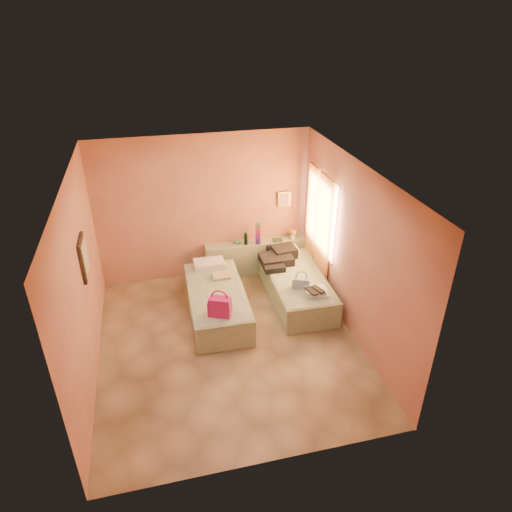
{
  "coord_description": "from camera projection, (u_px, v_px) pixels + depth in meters",
  "views": [
    {
      "loc": [
        -0.93,
        -5.66,
        4.74
      ],
      "look_at": [
        0.66,
        0.85,
        1.04
      ],
      "focal_mm": 32.0,
      "sensor_mm": 36.0,
      "label": 1
    }
  ],
  "objects": [
    {
      "name": "magenta_handbag",
      "position": [
        220.0,
        306.0,
        7.03
      ],
      "size": [
        0.4,
        0.32,
        0.33
      ],
      "primitive_type": "cube",
      "rotation": [
        0.0,
        0.0,
        -0.41
      ],
      "color": "#B6166B",
      "rests_on": "bed_left"
    },
    {
      "name": "green_book",
      "position": [
        277.0,
        240.0,
        9.01
      ],
      "size": [
        0.2,
        0.15,
        0.03
      ],
      "primitive_type": "cube",
      "rotation": [
        0.0,
        0.0,
        -0.07
      ],
      "color": "#213E2B",
      "rests_on": "headboard_ledge"
    },
    {
      "name": "headboard_ledge",
      "position": [
        257.0,
        256.0,
        9.13
      ],
      "size": [
        2.05,
        0.3,
        0.65
      ],
      "primitive_type": "cube",
      "color": "#99A386",
      "rests_on": "ground"
    },
    {
      "name": "room_walls",
      "position": [
        232.0,
        225.0,
        6.96
      ],
      "size": [
        4.02,
        4.51,
        2.81
      ],
      "color": "tan",
      "rests_on": "ground"
    },
    {
      "name": "bed_right",
      "position": [
        296.0,
        287.0,
        8.26
      ],
      "size": [
        0.94,
        2.02,
        0.5
      ],
      "primitive_type": "cube",
      "rotation": [
        0.0,
        0.0,
        -0.02
      ],
      "color": "#A3BC98",
      "rests_on": "ground"
    },
    {
      "name": "sandal_pair",
      "position": [
        315.0,
        290.0,
        7.51
      ],
      "size": [
        0.26,
        0.31,
        0.03
      ],
      "primitive_type": "cube",
      "rotation": [
        0.0,
        0.0,
        0.26
      ],
      "color": "black",
      "rests_on": "towel_stack"
    },
    {
      "name": "bed_left",
      "position": [
        217.0,
        302.0,
        7.85
      ],
      "size": [
        0.94,
        2.02,
        0.5
      ],
      "primitive_type": "cube",
      "rotation": [
        0.0,
        0.0,
        -0.02
      ],
      "color": "#A3BC98",
      "rests_on": "ground"
    },
    {
      "name": "water_bottle",
      "position": [
        246.0,
        239.0,
        8.81
      ],
      "size": [
        0.09,
        0.09,
        0.24
      ],
      "primitive_type": "cylinder",
      "rotation": [
        0.0,
        0.0,
        -0.31
      ],
      "color": "black",
      "rests_on": "headboard_ledge"
    },
    {
      "name": "blue_handbag",
      "position": [
        301.0,
        283.0,
        7.74
      ],
      "size": [
        0.32,
        0.22,
        0.19
      ],
      "primitive_type": "cube",
      "rotation": [
        0.0,
        0.0,
        -0.37
      ],
      "color": "#41649D",
      "rests_on": "bed_right"
    },
    {
      "name": "small_dish",
      "position": [
        237.0,
        242.0,
        8.93
      ],
      "size": [
        0.16,
        0.16,
        0.03
      ],
      "primitive_type": "cylinder",
      "rotation": [
        0.0,
        0.0,
        -0.22
      ],
      "color": "#4C8B5C",
      "rests_on": "headboard_ledge"
    },
    {
      "name": "ground",
      "position": [
        229.0,
        342.0,
        7.3
      ],
      "size": [
        4.5,
        4.5,
        0.0
      ],
      "primitive_type": "plane",
      "color": "tan",
      "rests_on": "ground"
    },
    {
      "name": "towel_stack",
      "position": [
        317.0,
        292.0,
        7.6
      ],
      "size": [
        0.41,
        0.37,
        0.1
      ],
      "primitive_type": "cube",
      "rotation": [
        0.0,
        0.0,
        -0.23
      ],
      "color": "white",
      "rests_on": "bed_right"
    },
    {
      "name": "rainbow_box",
      "position": [
        258.0,
        233.0,
        8.8
      ],
      "size": [
        0.13,
        0.13,
        0.44
      ],
      "primitive_type": "cube",
      "rotation": [
        0.0,
        0.0,
        -0.38
      ],
      "color": "#B6166B",
      "rests_on": "headboard_ledge"
    },
    {
      "name": "clothes_pile",
      "position": [
        279.0,
        258.0,
        8.5
      ],
      "size": [
        0.68,
        0.68,
        0.19
      ],
      "primitive_type": "cube",
      "rotation": [
        0.0,
        0.0,
        0.05
      ],
      "color": "black",
      "rests_on": "bed_right"
    },
    {
      "name": "khaki_garment",
      "position": [
        221.0,
        276.0,
        8.08
      ],
      "size": [
        0.32,
        0.25,
        0.05
      ],
      "primitive_type": "cube",
      "rotation": [
        0.0,
        0.0,
        -0.02
      ],
      "color": "tan",
      "rests_on": "bed_left"
    },
    {
      "name": "flower_vase",
      "position": [
        292.0,
        233.0,
        9.03
      ],
      "size": [
        0.22,
        0.22,
        0.24
      ],
      "primitive_type": "cube",
      "rotation": [
        0.0,
        0.0,
        -0.23
      ],
      "color": "silver",
      "rests_on": "headboard_ledge"
    }
  ]
}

